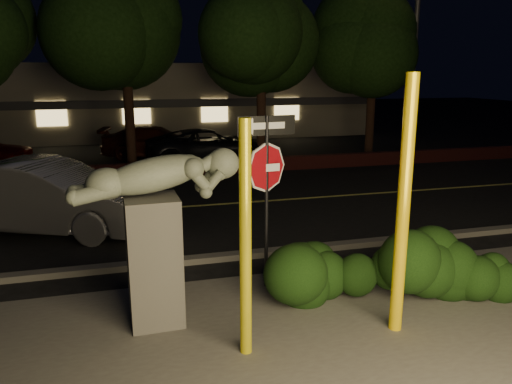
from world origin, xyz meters
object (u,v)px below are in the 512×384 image
at_px(yellow_pole_right, 403,209).
at_px(sculpture, 155,220).
at_px(parked_car_darkred, 156,142).
at_px(streetlight, 414,12).
at_px(parked_car_dark, 208,146).
at_px(signpost, 267,168).
at_px(yellow_pole_left, 245,242).
at_px(silver_sedan, 46,197).

bearing_deg(yellow_pole_right, sculpture, 160.60).
xyz_separation_m(yellow_pole_right, parked_car_darkred, (-2.13, 15.78, -1.13)).
height_order(streetlight, parked_car_darkred, streetlight).
height_order(yellow_pole_right, parked_car_dark, yellow_pole_right).
height_order(signpost, parked_car_darkred, signpost).
bearing_deg(sculpture, parked_car_darkred, 84.06).
bearing_deg(yellow_pole_left, yellow_pole_right, 0.67).
height_order(yellow_pole_left, signpost, yellow_pole_left).
height_order(sculpture, silver_sedan, sculpture).
bearing_deg(parked_car_darkred, sculpture, -174.26).
xyz_separation_m(yellow_pole_left, yellow_pole_right, (2.20, 0.03, 0.26)).
bearing_deg(yellow_pole_right, streetlight, 58.10).
relative_size(signpost, parked_car_dark, 0.60).
bearing_deg(yellow_pole_left, parked_car_dark, 81.86).
relative_size(silver_sedan, parked_car_darkred, 1.10).
xyz_separation_m(silver_sedan, parked_car_darkred, (3.19, 9.68, -0.17)).
distance_m(yellow_pole_left, sculpture, 1.53).
bearing_deg(parked_car_darkred, silver_sedan, 171.70).
bearing_deg(parked_car_dark, sculpture, 163.00).
height_order(sculpture, streetlight, streetlight).
distance_m(signpost, parked_car_dark, 12.31).
bearing_deg(parked_car_darkred, signpost, -166.89).
relative_size(yellow_pole_right, sculpture, 1.41).
height_order(signpost, silver_sedan, signpost).
xyz_separation_m(yellow_pole_right, streetlight, (8.07, 12.96, 4.10)).
bearing_deg(streetlight, yellow_pole_left, -148.58).
bearing_deg(yellow_pole_left, sculpture, 131.15).
bearing_deg(sculpture, parked_car_dark, 75.11).
relative_size(yellow_pole_left, signpost, 1.05).
xyz_separation_m(sculpture, silver_sedan, (-2.11, 4.98, -0.73)).
bearing_deg(silver_sedan, yellow_pole_left, -129.08).
bearing_deg(sculpture, yellow_pole_right, -21.12).
relative_size(yellow_pole_left, yellow_pole_right, 0.85).
bearing_deg(streetlight, sculpture, -153.88).
bearing_deg(silver_sedan, streetlight, -38.96).
bearing_deg(streetlight, parked_car_dark, 152.22).
xyz_separation_m(yellow_pole_left, parked_car_dark, (2.01, 14.07, -0.85)).
bearing_deg(parked_car_darkred, parked_car_dark, -121.85).
relative_size(yellow_pole_right, silver_sedan, 0.71).
bearing_deg(yellow_pole_left, signpost, 66.25).
height_order(yellow_pole_left, yellow_pole_right, yellow_pole_right).
height_order(sculpture, parked_car_dark, sculpture).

